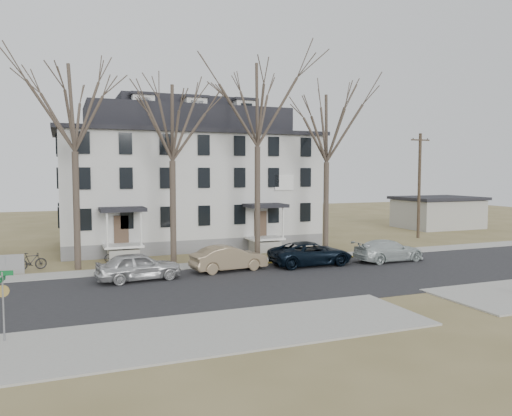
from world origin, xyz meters
name	(u,v)px	position (x,y,z in m)	size (l,w,h in m)	color
ground	(309,288)	(0.00, 0.00, 0.00)	(120.00, 120.00, 0.00)	olive
main_road	(292,281)	(0.00, 2.00, 0.00)	(120.00, 10.00, 0.04)	#27272A
far_sidewalk	(253,262)	(0.00, 8.00, 0.00)	(120.00, 2.00, 0.08)	#A09F97
near_sidewalk_left	(178,337)	(-8.00, -5.00, 0.00)	(20.00, 5.00, 0.08)	#A09F97
yellow_curb	(326,260)	(5.00, 7.10, 0.00)	(14.00, 0.25, 0.06)	gold
boarding_house	(188,180)	(-2.00, 17.95, 5.38)	(20.80, 12.36, 12.05)	slate
distant_building	(438,212)	(26.00, 20.00, 1.68)	(8.50, 6.50, 3.35)	#A09F97
tree_far_left	(74,101)	(-11.00, 9.80, 10.34)	(8.40, 8.40, 13.72)	#473B31
tree_mid_left	(172,117)	(-5.00, 9.80, 9.60)	(7.80, 7.80, 12.74)	#473B31
tree_center	(257,99)	(1.00, 9.80, 11.08)	(9.00, 9.00, 14.70)	#473B31
tree_mid_right	(327,123)	(6.50, 9.80, 9.60)	(7.80, 7.80, 12.74)	#473B31
utility_pole_far	(419,184)	(18.50, 14.00, 4.90)	(2.00, 0.28, 9.50)	#3D3023
car_silver	(139,267)	(-7.96, 5.03, 0.79)	(1.86, 4.63, 1.58)	#B5B5B5
car_tan	(229,259)	(-2.46, 5.78, 0.77)	(1.62, 4.65, 1.53)	#816D51
car_navy	(311,254)	(3.04, 5.58, 0.76)	(2.51, 5.44, 1.51)	black
car_white	(389,251)	(8.57, 4.92, 0.72)	(2.02, 4.97, 1.44)	silver
bicycle_left	(117,256)	(-8.49, 11.37, 0.44)	(0.58, 1.67, 0.88)	black
bicycle_right	(31,262)	(-13.67, 10.43, 0.54)	(0.50, 1.78, 1.07)	black
street_sign	(3,295)	(-13.88, -3.38, 1.72)	(0.74, 0.74, 2.59)	gray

